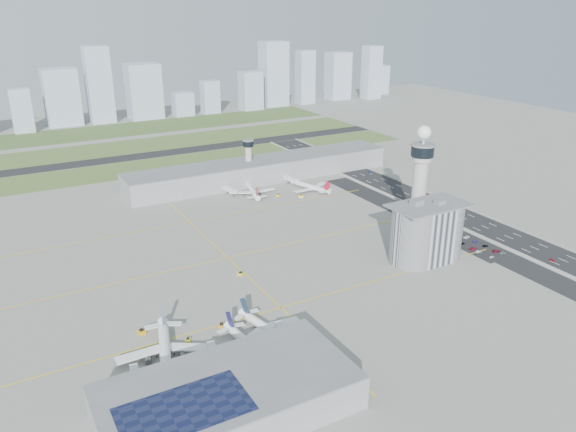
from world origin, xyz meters
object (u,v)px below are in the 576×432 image
jet_bridge_near_2 (289,345)px  tug_5 (301,196)px  tug_2 (221,325)px  car_lot_11 (456,231)px  airplane_far_a (252,187)px  jet_bridge_far_0 (225,189)px  jet_bridge_near_1 (218,368)px  car_lot_2 (473,248)px  car_lot_5 (443,234)px  airplane_near_b (250,341)px  car_lot_9 (475,242)px  tug_4 (278,195)px  tug_3 (241,274)px  car_lot_10 (467,237)px  car_lot_1 (478,252)px  jet_bridge_far_1 (285,179)px  tug_1 (188,340)px  tug_0 (142,331)px  car_lot_4 (454,240)px  car_lot_7 (496,251)px  car_lot_8 (485,246)px  jet_bridge_near_0 (138,394)px  car_hw_4 (314,157)px  car_lot_6 (503,253)px  car_lot_3 (462,243)px  car_hw_1 (435,205)px  airplane_far_b (310,184)px  car_hw_0 (553,260)px  airplane_near_c (269,325)px  secondary_tower (249,157)px  car_lot_0 (492,257)px  control_tower (420,176)px  admin_building (427,232)px  car_hw_2 (369,172)px

jet_bridge_near_2 → tug_5: (98.07, 157.68, -1.90)m
tug_2 → car_lot_11: size_ratio=0.71×
airplane_far_a → jet_bridge_far_0: 20.32m
jet_bridge_near_1 → car_lot_2: size_ratio=3.14×
jet_bridge_near_2 → car_lot_5: jet_bridge_near_2 is taller
airplane_near_b → car_lot_9: (158.60, 33.70, -4.48)m
jet_bridge_near_2 → tug_4: bearing=-16.9°
tug_3 → jet_bridge_near_2: bearing=-124.9°
jet_bridge_near_2 → car_lot_10: jet_bridge_near_2 is taller
car_lot_1 → jet_bridge_far_1: bearing=15.0°
tug_1 → tug_0: bearing=162.3°
car_lot_4 → car_lot_5: 9.19m
car_lot_7 → car_lot_10: size_ratio=0.98×
tug_2 → car_lot_8: bearing=26.3°
tug_1 → car_lot_1: size_ratio=0.82×
tug_2 → car_lot_1: tug_2 is taller
car_lot_5 → car_lot_11: 10.34m
jet_bridge_near_0 → airplane_far_a: bearing=-25.9°
car_lot_1 → car_hw_4: (25.25, 212.44, 0.02)m
car_lot_6 → jet_bridge_far_0: bearing=30.2°
car_lot_3 → car_hw_1: car_hw_1 is taller
airplane_far_b → jet_bridge_far_1: bearing=-2.8°
airplane_near_b → car_lot_11: 168.27m
car_lot_9 → car_hw_0: (17.19, -37.76, -0.00)m
airplane_near_b → jet_bridge_near_2: bearing=56.7°
jet_bridge_far_0 → car_lot_10: bearing=22.0°
car_hw_0 → car_lot_11: bearing=114.5°
tug_0 → tug_3: (58.03, 28.19, -0.13)m
tug_3 → car_lot_1: size_ratio=0.87×
jet_bridge_far_1 → car_lot_9: (39.86, -152.20, -2.29)m
tug_0 → car_lot_8: 192.98m
car_lot_1 → car_lot_5: car_lot_5 is taller
car_lot_6 → tug_2: bearing=89.7°
car_lot_2 → car_lot_3: 8.36m
airplane_near_c → airplane_far_a: (72.81, 167.25, 0.26)m
tug_3 → car_lot_3: bearing=-38.0°
secondary_tower → jet_bridge_far_0: (-28.00, -18.00, -15.95)m
airplane_far_a → car_lot_0: (66.35, -158.60, -4.94)m
car_lot_3 → car_lot_11: 18.02m
car_hw_0 → car_hw_1: (5.91, 95.73, 0.03)m
control_tower → car_lot_10: (20.42, -20.93, -34.40)m
jet_bridge_far_1 → car_lot_1: bearing=0.8°
car_lot_2 → airplane_near_b: bearing=92.7°
car_hw_0 → airplane_near_c: bearing=-174.7°
admin_building → airplane_near_c: (-107.09, -25.86, -10.04)m
control_tower → car_hw_2: 129.20m
jet_bridge_near_2 → car_lot_7: 147.57m
car_lot_4 → car_hw_4: bearing=-0.9°
car_lot_3 → car_hw_2: (39.55, 139.71, -0.02)m
admin_building → tug_1: 139.09m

